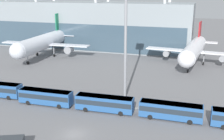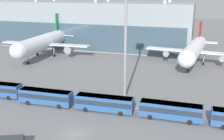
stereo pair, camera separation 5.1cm
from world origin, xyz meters
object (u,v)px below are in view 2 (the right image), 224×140
at_px(airliner_at_gate_far, 194,50).
at_px(shuttle_bus_3, 104,103).
at_px(shuttle_bus_2, 46,96).
at_px(airliner_at_gate_near, 43,42).
at_px(shuttle_bus_4, 171,110).
at_px(floodlight_mast, 126,9).

xyz_separation_m(airliner_at_gate_far, shuttle_bus_3, (-15.62, -44.31, -3.20)).
bearing_deg(shuttle_bus_2, airliner_at_gate_near, 119.51).
height_order(airliner_at_gate_far, shuttle_bus_2, airliner_at_gate_far).
xyz_separation_m(airliner_at_gate_near, airliner_at_gate_far, (53.25, 5.18, -0.41)).
xyz_separation_m(shuttle_bus_3, shuttle_bus_4, (13.29, 0.46, 0.00)).
bearing_deg(airliner_at_gate_near, floodlight_mast, 49.10).
relative_size(shuttle_bus_2, floodlight_mast, 0.39).
bearing_deg(airliner_at_gate_near, shuttle_bus_4, 49.90).
height_order(shuttle_bus_2, shuttle_bus_4, same).
bearing_deg(airliner_at_gate_far, shuttle_bus_4, 2.67).
height_order(airliner_at_gate_far, floodlight_mast, floodlight_mast).
xyz_separation_m(airliner_at_gate_far, shuttle_bus_2, (-28.91, -44.88, -3.20)).
distance_m(shuttle_bus_4, floodlight_mast, 22.75).
bearing_deg(shuttle_bus_4, shuttle_bus_3, -178.65).
bearing_deg(airliner_at_gate_far, shuttle_bus_2, -27.08).
bearing_deg(airliner_at_gate_far, floodlight_mast, -14.77).
height_order(shuttle_bus_2, floodlight_mast, floodlight_mast).
height_order(airliner_at_gate_near, floodlight_mast, floodlight_mast).
bearing_deg(shuttle_bus_2, shuttle_bus_3, 0.46).
distance_m(shuttle_bus_2, shuttle_bus_3, 13.31).
bearing_deg(shuttle_bus_4, airliner_at_gate_near, 142.15).
xyz_separation_m(airliner_at_gate_near, shuttle_bus_3, (37.63, -39.14, -3.61)).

